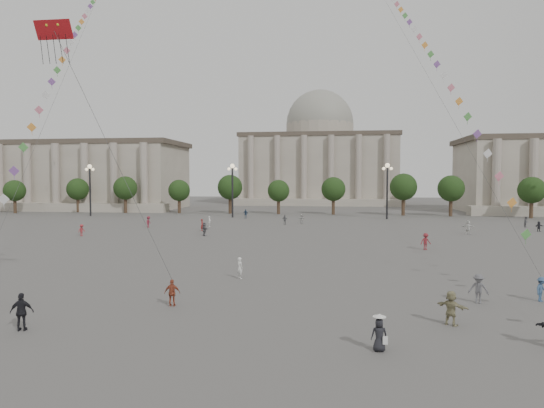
# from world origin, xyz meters

# --- Properties ---
(ground) EXTENTS (360.00, 360.00, 0.00)m
(ground) POSITION_xyz_m (0.00, 0.00, 0.00)
(ground) COLOR #575452
(ground) RESTS_ON ground
(hall_west) EXTENTS (84.00, 26.22, 17.20)m
(hall_west) POSITION_xyz_m (-75.00, 93.89, 8.43)
(hall_west) COLOR gray
(hall_west) RESTS_ON ground
(hall_central) EXTENTS (48.30, 34.30, 35.50)m
(hall_central) POSITION_xyz_m (0.00, 129.22, 14.23)
(hall_central) COLOR gray
(hall_central) RESTS_ON ground
(tree_row) EXTENTS (137.12, 5.12, 8.00)m
(tree_row) POSITION_xyz_m (0.00, 78.00, 5.39)
(tree_row) COLOR #3B2E1D
(tree_row) RESTS_ON ground
(lamp_post_far_west) EXTENTS (2.00, 0.90, 10.65)m
(lamp_post_far_west) POSITION_xyz_m (-45.00, 70.00, 7.35)
(lamp_post_far_west) COLOR #262628
(lamp_post_far_west) RESTS_ON ground
(lamp_post_mid_west) EXTENTS (2.00, 0.90, 10.65)m
(lamp_post_mid_west) POSITION_xyz_m (-15.00, 70.00, 7.35)
(lamp_post_mid_west) COLOR #262628
(lamp_post_mid_west) RESTS_ON ground
(lamp_post_mid_east) EXTENTS (2.00, 0.90, 10.65)m
(lamp_post_mid_east) POSITION_xyz_m (15.00, 70.00, 7.35)
(lamp_post_mid_east) COLOR #262628
(lamp_post_mid_east) RESTS_ON ground
(person_crowd_0) EXTENTS (1.07, 0.50, 1.79)m
(person_crowd_0) POSITION_xyz_m (-11.99, 68.00, 0.89)
(person_crowd_0) COLOR #304A6C
(person_crowd_0) RESTS_ON ground
(person_crowd_2) EXTENTS (0.95, 1.17, 1.58)m
(person_crowd_2) POSITION_xyz_m (-28.41, 36.68, 0.79)
(person_crowd_2) COLOR #A12B32
(person_crowd_2) RESTS_ON ground
(person_crowd_4) EXTENTS (1.31, 1.46, 1.61)m
(person_crowd_4) POSITION_xyz_m (-0.45, 58.57, 0.81)
(person_crowd_4) COLOR #BCBBB7
(person_crowd_4) RESTS_ON ground
(person_crowd_6) EXTENTS (1.33, 1.01, 1.83)m
(person_crowd_6) POSITION_xyz_m (14.24, 6.96, 0.91)
(person_crowd_6) COLOR #57575B
(person_crowd_6) RESTS_ON ground
(person_crowd_7) EXTENTS (1.90, 1.14, 1.95)m
(person_crowd_7) POSITION_xyz_m (23.54, 45.63, 0.97)
(person_crowd_7) COLOR silver
(person_crowd_7) RESTS_ON ground
(person_crowd_8) EXTENTS (1.32, 1.00, 1.82)m
(person_crowd_8) POSITION_xyz_m (15.08, 29.76, 0.91)
(person_crowd_8) COLOR maroon
(person_crowd_8) RESTS_ON ground
(person_crowd_9) EXTENTS (1.46, 0.91, 1.50)m
(person_crowd_9) POSITION_xyz_m (34.73, 50.71, 0.75)
(person_crowd_9) COLOR #222328
(person_crowd_9) RESTS_ON ground
(person_crowd_10) EXTENTS (0.43, 0.63, 1.69)m
(person_crowd_10) POSITION_xyz_m (-14.73, 51.46, 0.84)
(person_crowd_10) COLOR white
(person_crowd_10) RESTS_ON ground
(person_crowd_12) EXTENTS (1.48, 1.63, 1.80)m
(person_crowd_12) POSITION_xyz_m (-12.16, 39.23, 0.90)
(person_crowd_12) COLOR #5F5E63
(person_crowd_12) RESTS_ON ground
(person_crowd_13) EXTENTS (0.71, 0.71, 1.66)m
(person_crowd_13) POSITION_xyz_m (-1.83, 12.26, 0.83)
(person_crowd_13) COLOR white
(person_crowd_13) RESTS_ON ground
(person_crowd_16) EXTENTS (0.96, 0.43, 1.60)m
(person_crowd_16) POSITION_xyz_m (-3.12, 56.47, 0.80)
(person_crowd_16) COLOR #5D5E62
(person_crowd_16) RESTS_ON ground
(person_crowd_17) EXTENTS (0.76, 1.21, 1.78)m
(person_crowd_17) POSITION_xyz_m (-23.86, 48.69, 0.89)
(person_crowd_17) COLOR maroon
(person_crowd_17) RESTS_ON ground
(person_crowd_18) EXTENTS (0.50, 0.69, 1.76)m
(person_crowd_18) POSITION_xyz_m (-14.10, 44.97, 0.88)
(person_crowd_18) COLOR maroon
(person_crowd_18) RESTS_ON ground
(person_crowd_20) EXTENTS (1.04, 1.06, 1.72)m
(person_crowd_20) POSITION_xyz_m (35.30, 57.00, 0.86)
(person_crowd_20) COLOR #5E5D62
(person_crowd_20) RESTS_ON ground
(person_crowd_21) EXTENTS (1.68, 1.45, 1.83)m
(person_crowd_21) POSITION_xyz_m (11.52, 2.09, 0.91)
(person_crowd_21) COLOR #999269
(person_crowd_21) RESTS_ON ground
(tourist_0) EXTENTS (1.00, 0.53, 1.63)m
(tourist_0) POSITION_xyz_m (-4.28, 3.80, 0.81)
(tourist_0) COLOR #9B432A
(tourist_0) RESTS_ON ground
(tourist_4) EXTENTS (1.22, 0.78, 1.93)m
(tourist_4) POSITION_xyz_m (-10.23, -1.77, 0.96)
(tourist_4) COLOR black
(tourist_4) RESTS_ON ground
(kite_flyer_1) EXTENTS (1.13, 1.11, 1.55)m
(kite_flyer_1) POSITION_xyz_m (18.27, 7.93, 0.78)
(kite_flyer_1) COLOR #37567D
(kite_flyer_1) RESTS_ON ground
(hat_person) EXTENTS (0.75, 0.60, 1.69)m
(hat_person) POSITION_xyz_m (7.45, -2.34, 0.81)
(hat_person) COLOR black
(hat_person) RESTS_ON ground
(dragon_kite) EXTENTS (4.30, 1.01, 16.04)m
(dragon_kite) POSITION_xyz_m (-10.60, 2.36, 15.44)
(dragon_kite) COLOR #A91217
(dragon_kite) RESTS_ON ground
(kite_train_west) EXTENTS (18.38, 50.69, 67.68)m
(kite_train_west) POSITION_xyz_m (-25.10, 29.19, 22.78)
(kite_train_west) COLOR #3F3F3F
(kite_train_west) RESTS_ON ground
(kite_train_mid) EXTENTS (8.89, 56.46, 74.11)m
(kite_train_mid) POSITION_xyz_m (13.93, 37.90, 26.46)
(kite_train_mid) COLOR #3F3F3F
(kite_train_mid) RESTS_ON ground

